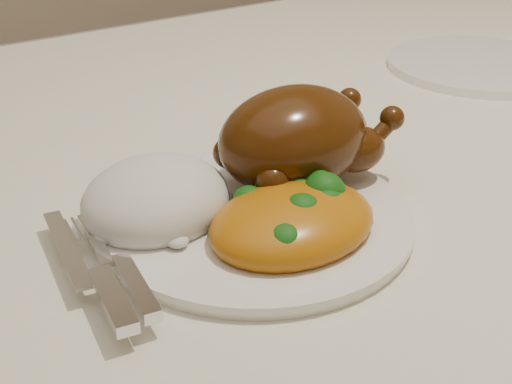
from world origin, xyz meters
TOP-DOWN VIEW (x-y plane):
  - dining_table at (0.00, 0.00)m, footprint 1.60×0.90m
  - tablecloth at (0.00, 0.00)m, footprint 1.73×1.03m
  - dinner_plate at (-0.06, -0.13)m, footprint 0.32×0.32m
  - side_plate at (0.42, 0.04)m, footprint 0.31×0.31m
  - roast_chicken at (0.00, -0.10)m, footprint 0.17×0.11m
  - rice_mound at (-0.13, -0.08)m, footprint 0.16×0.15m
  - mac_and_cheese at (-0.05, -0.17)m, footprint 0.15×0.12m
  - cutlery at (-0.20, -0.15)m, footprint 0.05×0.18m

SIDE VIEW (x-z plane):
  - dining_table at x=0.00m, z-range 0.29..1.05m
  - tablecloth at x=0.00m, z-range 0.65..0.83m
  - dinner_plate at x=-0.06m, z-range 0.77..0.78m
  - side_plate at x=0.42m, z-range 0.77..0.78m
  - cutlery at x=-0.20m, z-range 0.78..0.79m
  - mac_and_cheese at x=-0.05m, z-range 0.76..0.82m
  - rice_mound at x=-0.13m, z-range 0.76..0.82m
  - roast_chicken at x=0.00m, z-range 0.78..0.87m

